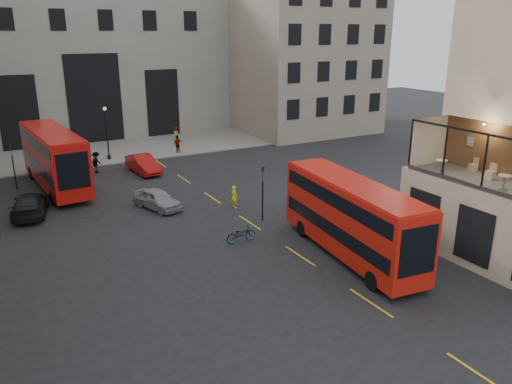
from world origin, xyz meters
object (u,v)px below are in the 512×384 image
pedestrian_b (96,163)px  cafe_chair_d (473,167)px  street_lamp_b (107,137)px  cafe_table_mid (504,180)px  bus_far (54,156)px  cafe_chair_c (490,174)px  car_c (30,204)px  car_b (143,164)px  pedestrian_d (176,134)px  bus_near (351,215)px  car_a (157,199)px  traffic_light_far (13,160)px  cafe_table_far (441,164)px  cyclist (234,197)px  pedestrian_c (178,144)px  traffic_light_near (263,186)px  bicycle (241,234)px

pedestrian_b → cafe_chair_d: bearing=-106.3°
street_lamp_b → cafe_table_mid: cafe_table_mid is taller
bus_far → cafe_chair_c: bearing=-53.4°
car_c → cafe_chair_c: 29.83m
car_b → pedestrian_d: 13.71m
bus_near → car_c: size_ratio=2.12×
bus_far → car_a: bearing=-57.9°
traffic_light_far → bus_far: size_ratio=0.31×
cafe_table_mid → cafe_chair_c: bearing=53.8°
car_c → cafe_table_far: 27.39m
cafe_chair_c → cyclist: bearing=121.0°
street_lamp_b → pedestrian_c: (7.06, -0.65, -1.42)m
traffic_light_far → cafe_table_mid: cafe_table_mid is taller
car_a → cafe_chair_c: (13.52, -16.82, 4.14)m
bus_near → cafe_table_far: size_ratio=14.64×
car_a → cafe_chair_d: (13.98, -15.33, 4.13)m
traffic_light_near → car_b: bearing=102.2°
bus_near → car_c: 22.37m
car_c → pedestrian_b: size_ratio=2.74×
cafe_chair_d → bus_far: bearing=128.9°
pedestrian_d → traffic_light_far: bearing=110.7°
pedestrian_b → street_lamp_b: bearing=17.0°
bicycle → cafe_chair_d: cafe_chair_d is taller
car_b → cafe_table_far: 26.92m
pedestrian_c → car_a: bearing=45.7°
cafe_chair_c → bus_far: bearing=126.6°
traffic_light_far → bus_near: 28.01m
street_lamp_b → bicycle: size_ratio=2.81×
pedestrian_b → car_b: bearing=-74.3°
traffic_light_near → car_b: 16.22m
traffic_light_far → cafe_table_far: size_ratio=4.91×
traffic_light_near → cafe_chair_d: 13.00m
cyclist → bicycle: bearing=150.9°
pedestrian_c → traffic_light_near: bearing=66.0°
car_b → pedestrian_b: 4.23m
bus_near → cafe_table_far: cafe_table_far is taller
bus_near → car_b: 23.69m
bicycle → pedestrian_c: pedestrian_c is taller
bus_near → pedestrian_d: size_ratio=6.66×
car_b → cafe_chair_c: (11.47, -26.78, 4.06)m
street_lamp_b → bus_far: bearing=-129.6°
bus_near → pedestrian_c: bus_near is taller
pedestrian_c → cafe_chair_c: (6.00, -32.35, 3.89)m
bus_far → pedestrian_d: size_ratio=7.19×
bus_near → pedestrian_b: 26.59m
cyclist → cafe_chair_c: cafe_chair_c is taller
street_lamp_b → car_a: (-0.46, -16.18, -1.67)m
bus_far → cafe_chair_d: 31.20m
traffic_light_far → cafe_chair_c: 34.95m
cyclist → cafe_table_mid: 18.04m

